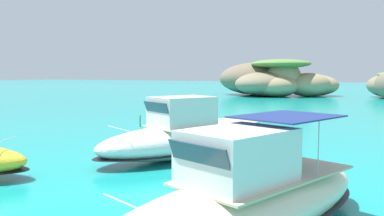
% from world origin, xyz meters
% --- Properties ---
extents(islet_large, '(24.96, 19.47, 7.09)m').
position_xyz_m(islet_large, '(-4.22, 70.49, 2.97)').
color(islet_large, '#9E8966').
rests_on(islet_large, ground).
extents(motorboat_cream, '(6.38, 10.49, 3.15)m').
position_xyz_m(motorboat_cream, '(12.48, 3.77, 1.00)').
color(motorboat_cream, beige).
rests_on(motorboat_cream, ground).
extents(motorboat_white, '(7.93, 11.17, 3.20)m').
position_xyz_m(motorboat_white, '(6.49, 12.15, 1.07)').
color(motorboat_white, white).
rests_on(motorboat_white, ground).
extents(channel_buoy, '(0.56, 0.56, 1.48)m').
position_xyz_m(channel_buoy, '(-0.07, 17.30, 0.34)').
color(channel_buoy, green).
rests_on(channel_buoy, ground).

